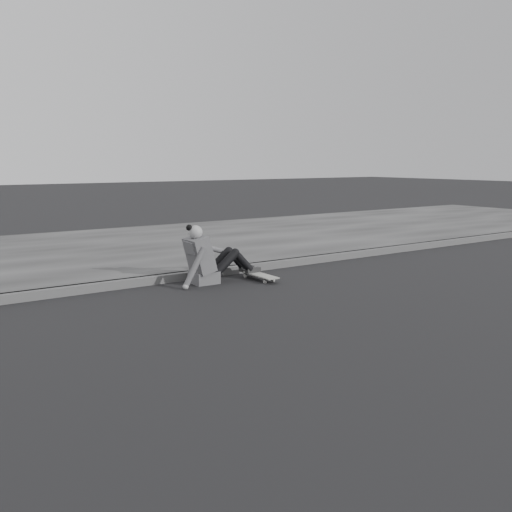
% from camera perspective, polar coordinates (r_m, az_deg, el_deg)
% --- Properties ---
extents(ground, '(80.00, 80.00, 0.00)m').
position_cam_1_polar(ground, '(8.20, 17.03, -3.36)').
color(ground, black).
rests_on(ground, ground).
extents(curb, '(24.00, 0.16, 0.12)m').
position_cam_1_polar(curb, '(9.96, 5.41, -0.40)').
color(curb, '#494949').
rests_on(curb, ground).
extents(sidewalk, '(24.00, 6.00, 0.12)m').
position_cam_1_polar(sidewalk, '(12.40, -3.56, 1.59)').
color(sidewalk, '#373737').
rests_on(sidewalk, ground).
extents(skateboard, '(0.20, 0.78, 0.09)m').
position_cam_1_polar(skateboard, '(8.56, 0.30, -1.92)').
color(skateboard, '#999994').
rests_on(skateboard, ground).
extents(seated_woman, '(1.38, 0.46, 0.88)m').
position_cam_1_polar(seated_woman, '(8.33, -4.83, -0.26)').
color(seated_woman, '#4C4C4F').
rests_on(seated_woman, ground).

